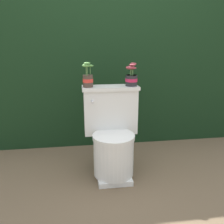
% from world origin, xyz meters
% --- Properties ---
extents(ground_plane, '(12.00, 12.00, 0.00)m').
position_xyz_m(ground_plane, '(0.00, 0.00, 0.00)').
color(ground_plane, brown).
extents(hedge_backdrop, '(3.20, 1.07, 1.75)m').
position_xyz_m(hedge_backdrop, '(0.00, 1.31, 0.88)').
color(hedge_backdrop, black).
rests_on(hedge_backdrop, ground).
extents(toilet, '(0.51, 0.48, 0.81)m').
position_xyz_m(toilet, '(-0.06, 0.11, 0.37)').
color(toilet, white).
rests_on(toilet, ground).
extents(potted_plant_left, '(0.10, 0.10, 0.22)m').
position_xyz_m(potted_plant_left, '(-0.27, 0.22, 0.88)').
color(potted_plant_left, '#47382D').
rests_on(potted_plant_left, toilet).
extents(potted_plant_midleft, '(0.11, 0.11, 0.21)m').
position_xyz_m(potted_plant_midleft, '(0.12, 0.21, 0.88)').
color(potted_plant_midleft, '#262628').
rests_on(potted_plant_midleft, toilet).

